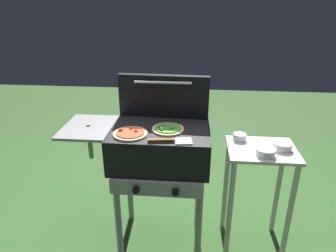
{
  "coord_description": "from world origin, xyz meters",
  "views": [
    {
      "loc": [
        0.21,
        -1.8,
        1.69
      ],
      "look_at": [
        0.05,
        0.0,
        0.92
      ],
      "focal_mm": 32.7,
      "sensor_mm": 36.0,
      "label": 1
    }
  ],
  "objects_px": {
    "topping_bowl_near": "(282,146)",
    "spatula": "(170,141)",
    "pizza_veggie": "(168,129)",
    "prep_table": "(258,179)",
    "pizza_pepperoni": "(130,133)",
    "grill": "(158,149)",
    "topping_bowl_middle": "(266,152)",
    "topping_bowl_far": "(239,137)"
  },
  "relations": [
    {
      "from": "topping_bowl_middle",
      "to": "pizza_veggie",
      "type": "bearing_deg",
      "value": 173.38
    },
    {
      "from": "pizza_veggie",
      "to": "pizza_pepperoni",
      "type": "relative_size",
      "value": 0.96
    },
    {
      "from": "pizza_veggie",
      "to": "prep_table",
      "type": "xyz_separation_m",
      "value": [
        0.61,
        0.02,
        -0.35
      ]
    },
    {
      "from": "pizza_pepperoni",
      "to": "topping_bowl_far",
      "type": "xyz_separation_m",
      "value": [
        0.7,
        0.22,
        -0.1
      ]
    },
    {
      "from": "prep_table",
      "to": "topping_bowl_middle",
      "type": "bearing_deg",
      "value": -89.74
    },
    {
      "from": "grill",
      "to": "pizza_veggie",
      "type": "xyz_separation_m",
      "value": [
        0.06,
        -0.02,
        0.15
      ]
    },
    {
      "from": "prep_table",
      "to": "topping_bowl_near",
      "type": "relative_size",
      "value": 6.64
    },
    {
      "from": "pizza_pepperoni",
      "to": "prep_table",
      "type": "distance_m",
      "value": 0.91
    },
    {
      "from": "grill",
      "to": "pizza_pepperoni",
      "type": "bearing_deg",
      "value": -146.94
    },
    {
      "from": "grill",
      "to": "topping_bowl_far",
      "type": "xyz_separation_m",
      "value": [
        0.54,
        0.12,
        0.05
      ]
    },
    {
      "from": "spatula",
      "to": "pizza_veggie",
      "type": "bearing_deg",
      "value": 100.82
    },
    {
      "from": "pizza_pepperoni",
      "to": "topping_bowl_near",
      "type": "height_order",
      "value": "pizza_pepperoni"
    },
    {
      "from": "grill",
      "to": "topping_bowl_near",
      "type": "height_order",
      "value": "grill"
    },
    {
      "from": "pizza_pepperoni",
      "to": "topping_bowl_far",
      "type": "bearing_deg",
      "value": 17.73
    },
    {
      "from": "spatula",
      "to": "topping_bowl_near",
      "type": "bearing_deg",
      "value": 15.25
    },
    {
      "from": "grill",
      "to": "pizza_veggie",
      "type": "bearing_deg",
      "value": -15.77
    },
    {
      "from": "grill",
      "to": "topping_bowl_far",
      "type": "height_order",
      "value": "grill"
    },
    {
      "from": "spatula",
      "to": "topping_bowl_middle",
      "type": "bearing_deg",
      "value": 9.46
    },
    {
      "from": "topping_bowl_far",
      "to": "grill",
      "type": "bearing_deg",
      "value": -167.54
    },
    {
      "from": "pizza_veggie",
      "to": "topping_bowl_middle",
      "type": "height_order",
      "value": "pizza_veggie"
    },
    {
      "from": "prep_table",
      "to": "topping_bowl_middle",
      "type": "xyz_separation_m",
      "value": [
        0.0,
        -0.09,
        0.25
      ]
    },
    {
      "from": "pizza_pepperoni",
      "to": "topping_bowl_far",
      "type": "height_order",
      "value": "pizza_pepperoni"
    },
    {
      "from": "grill",
      "to": "topping_bowl_near",
      "type": "xyz_separation_m",
      "value": [
        0.8,
        0.01,
        0.05
      ]
    },
    {
      "from": "pizza_pepperoni",
      "to": "spatula",
      "type": "bearing_deg",
      "value": -17.31
    },
    {
      "from": "pizza_pepperoni",
      "to": "topping_bowl_near",
      "type": "relative_size",
      "value": 1.8
    },
    {
      "from": "topping_bowl_far",
      "to": "topping_bowl_near",
      "type": "bearing_deg",
      "value": -23.9
    },
    {
      "from": "pizza_veggie",
      "to": "topping_bowl_near",
      "type": "xyz_separation_m",
      "value": [
        0.73,
        0.02,
        -0.1
      ]
    },
    {
      "from": "topping_bowl_middle",
      "to": "pizza_pepperoni",
      "type": "bearing_deg",
      "value": -178.88
    },
    {
      "from": "topping_bowl_near",
      "to": "topping_bowl_far",
      "type": "bearing_deg",
      "value": 156.1
    },
    {
      "from": "prep_table",
      "to": "topping_bowl_near",
      "type": "bearing_deg",
      "value": 0.89
    },
    {
      "from": "pizza_veggie",
      "to": "spatula",
      "type": "height_order",
      "value": "pizza_veggie"
    },
    {
      "from": "pizza_veggie",
      "to": "spatula",
      "type": "xyz_separation_m",
      "value": [
        0.03,
        -0.17,
        -0.0
      ]
    },
    {
      "from": "prep_table",
      "to": "spatula",
      "type": "bearing_deg",
      "value": -161.85
    },
    {
      "from": "pizza_pepperoni",
      "to": "grill",
      "type": "bearing_deg",
      "value": 33.06
    },
    {
      "from": "spatula",
      "to": "topping_bowl_far",
      "type": "height_order",
      "value": "spatula"
    },
    {
      "from": "topping_bowl_near",
      "to": "spatula",
      "type": "bearing_deg",
      "value": -164.75
    },
    {
      "from": "topping_bowl_far",
      "to": "topping_bowl_middle",
      "type": "height_order",
      "value": "same"
    },
    {
      "from": "spatula",
      "to": "topping_bowl_far",
      "type": "relative_size",
      "value": 2.94
    },
    {
      "from": "prep_table",
      "to": "topping_bowl_far",
      "type": "relative_size",
      "value": 8.73
    },
    {
      "from": "prep_table",
      "to": "topping_bowl_near",
      "type": "height_order",
      "value": "topping_bowl_near"
    },
    {
      "from": "grill",
      "to": "pizza_pepperoni",
      "type": "xyz_separation_m",
      "value": [
        -0.16,
        -0.11,
        0.15
      ]
    },
    {
      "from": "prep_table",
      "to": "grill",
      "type": "bearing_deg",
      "value": -179.63
    }
  ]
}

